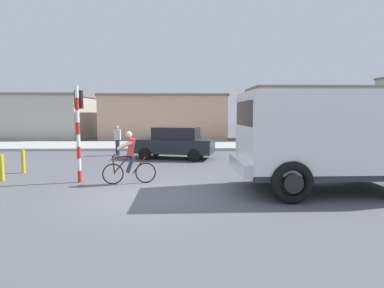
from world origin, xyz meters
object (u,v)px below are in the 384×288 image
at_px(cyclist, 130,158).
at_px(bollard_near, 2,168).
at_px(car_red_near, 174,143).
at_px(bollard_far, 23,161).
at_px(truck_foreground, 331,135).
at_px(car_white_mid, 314,141).
at_px(traffic_light_pole, 78,120).
at_px(pedestrian_near_kerb, 117,140).

xyz_separation_m(cyclist, bollard_near, (-4.43, 0.51, -0.41)).
distance_m(car_red_near, bollard_far, 6.82).
relative_size(truck_foreground, bollard_near, 6.07).
bearing_deg(car_white_mid, truck_foreground, -109.54).
bearing_deg(car_red_near, bollard_far, -146.73).
xyz_separation_m(traffic_light_pole, bollard_near, (-2.72, 0.20, -1.62)).
height_order(traffic_light_pole, bollard_far, traffic_light_pole).
distance_m(traffic_light_pole, bollard_near, 3.17).
height_order(car_red_near, bollard_far, car_red_near).
height_order(traffic_light_pole, car_red_near, traffic_light_pole).
bearing_deg(cyclist, car_red_near, 77.39).
height_order(car_white_mid, pedestrian_near_kerb, pedestrian_near_kerb).
distance_m(cyclist, bollard_far, 4.84).
xyz_separation_m(car_red_near, bollard_near, (-5.70, -5.14, -0.37)).
distance_m(car_white_mid, bollard_near, 14.61).
relative_size(truck_foreground, cyclist, 3.18).
bearing_deg(pedestrian_near_kerb, car_white_mid, -1.27).
xyz_separation_m(traffic_light_pole, car_white_mid, (10.53, 6.33, -1.25)).
relative_size(cyclist, pedestrian_near_kerb, 1.06).
bearing_deg(cyclist, traffic_light_pole, 169.90).
relative_size(truck_foreground, car_white_mid, 1.30).
distance_m(traffic_light_pole, car_red_near, 6.24).
bearing_deg(pedestrian_near_kerb, truck_foreground, -44.95).
distance_m(cyclist, traffic_light_pole, 2.12).
height_order(cyclist, pedestrian_near_kerb, cyclist).
distance_m(truck_foreground, bollard_near, 10.70).
bearing_deg(car_white_mid, bollard_far, -160.34).
distance_m(car_white_mid, bollard_far, 14.08).
distance_m(truck_foreground, traffic_light_pole, 7.93).
bearing_deg(car_red_near, truck_foreground, -54.37).
xyz_separation_m(truck_foreground, traffic_light_pole, (-7.79, 1.38, 0.40)).
bearing_deg(traffic_light_pole, cyclist, -10.10).
bearing_deg(bollard_far, cyclist, -23.27).
distance_m(car_red_near, car_white_mid, 7.62).
bearing_deg(bollard_far, car_white_mid, 19.66).
height_order(traffic_light_pole, pedestrian_near_kerb, traffic_light_pole).
height_order(cyclist, bollard_near, cyclist).
bearing_deg(traffic_light_pole, car_white_mid, 31.02).
height_order(pedestrian_near_kerb, bollard_far, pedestrian_near_kerb).
relative_size(car_red_near, bollard_near, 4.77).
bearing_deg(cyclist, car_white_mid, 36.98).
xyz_separation_m(traffic_light_pole, car_red_near, (2.98, 5.34, -1.25)).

